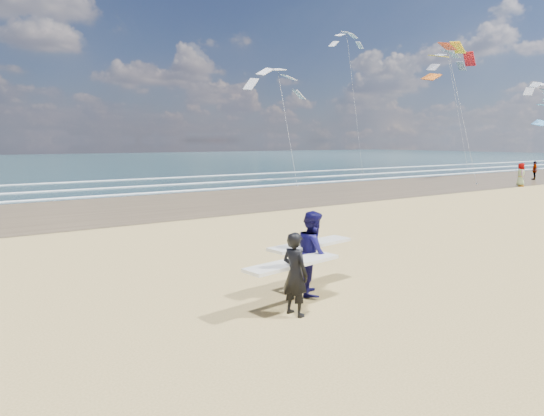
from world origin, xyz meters
TOP-DOWN VIEW (x-y plane):
  - wet_sand_strip at (20.00, 18.00)m, footprint 220.00×12.00m
  - ocean at (20.00, 72.00)m, footprint 220.00×100.00m
  - foam_breakers at (20.00, 28.10)m, footprint 220.00×11.70m
  - surfer_near at (0.92, 0.49)m, footprint 2.25×1.08m
  - surfer_far at (2.02, 1.29)m, footprint 2.25×1.30m
  - beachgoer_0 at (30.42, 12.23)m, footprint 1.00×0.96m
  - beachgoer_1 at (37.35, 14.84)m, footprint 0.99×0.88m
  - kite_0 at (29.98, 17.53)m, footprint 6.24×4.79m
  - kite_1 at (17.65, 24.04)m, footprint 5.52×4.71m
  - kite_2 at (40.50, 25.17)m, footprint 5.72×4.73m
  - kite_5 at (32.37, 31.93)m, footprint 4.53×4.60m

SIDE VIEW (x-z plane):
  - wet_sand_strip at x=20.00m, z-range 0.00..0.01m
  - ocean at x=20.00m, z-range 0.00..0.02m
  - foam_breakers at x=20.00m, z-range 0.02..0.08m
  - beachgoer_1 at x=37.35m, z-range 0.00..1.61m
  - surfer_near at x=0.92m, z-range 0.02..1.65m
  - beachgoer_0 at x=30.42m, z-range 0.00..1.72m
  - surfer_far at x=2.02m, z-range 0.01..1.85m
  - kite_1 at x=17.65m, z-range 0.45..10.45m
  - kite_0 at x=29.98m, z-range 0.79..12.97m
  - kite_2 at x=40.50m, z-range 0.62..14.52m
  - kite_5 at x=32.37m, z-range 0.20..16.05m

